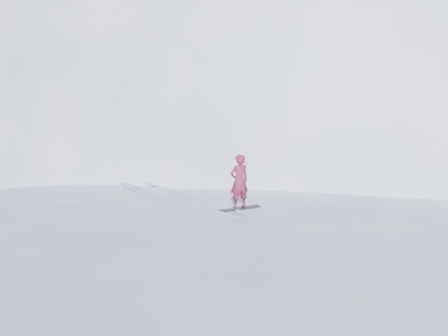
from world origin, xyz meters
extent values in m
plane|color=white|center=(0.00, 0.00, 0.00)|extent=(400.00, 400.00, 0.00)
ellipsoid|color=white|center=(1.00, 3.00, 0.00)|extent=(36.00, 28.00, 4.80)
ellipsoid|color=white|center=(22.00, 26.00, 0.00)|extent=(60.00, 56.00, 56.00)
ellipsoid|color=white|center=(10.00, 20.00, 0.00)|extent=(28.00, 24.00, 18.00)
ellipsoid|color=white|center=(-2.00, 6.00, 0.00)|extent=(7.00, 6.30, 1.00)
ellipsoid|color=white|center=(7.00, 4.00, 0.00)|extent=(4.00, 3.60, 0.60)
cube|color=black|center=(1.38, 2.80, 2.41)|extent=(1.42, 0.28, 0.02)
imported|color=maroon|center=(1.38, 2.80, 3.26)|extent=(0.61, 0.41, 1.67)
cube|color=silver|center=(-0.60, 4.85, 2.42)|extent=(0.68, 5.97, 0.04)
cube|color=silver|center=(-0.27, 4.85, 2.42)|extent=(0.97, 5.94, 0.04)
cube|color=silver|center=(0.03, 4.85, 2.42)|extent=(1.86, 5.74, 0.04)
cube|color=silver|center=(0.68, 4.85, 2.42)|extent=(1.56, 5.82, 0.04)
camera|label=1|loc=(-5.87, -10.07, 6.67)|focal=40.00mm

